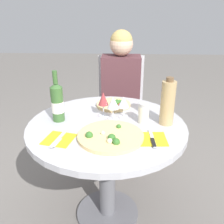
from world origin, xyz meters
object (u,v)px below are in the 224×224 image
(seated_diner, at_px, (120,105))
(tall_carafe, at_px, (168,103))
(dining_table, at_px, (107,145))
(wine_bottle, at_px, (57,102))
(chair_behind_diner, at_px, (120,109))
(pizza_large, at_px, (110,136))

(seated_diner, bearing_deg, tall_carafe, 111.55)
(dining_table, distance_m, wine_bottle, 0.40)
(chair_behind_diner, height_order, seated_diner, seated_diner)
(seated_diner, relative_size, pizza_large, 3.30)
(dining_table, xyz_separation_m, tall_carafe, (0.36, 0.02, 0.28))
(seated_diner, xyz_separation_m, tall_carafe, (0.28, -0.71, 0.31))
(tall_carafe, bearing_deg, wine_bottle, 178.46)
(tall_carafe, bearing_deg, seated_diner, 111.55)
(dining_table, height_order, tall_carafe, tall_carafe)
(dining_table, relative_size, pizza_large, 2.66)
(chair_behind_diner, relative_size, tall_carafe, 3.24)
(seated_diner, relative_size, tall_carafe, 4.12)
(chair_behind_diner, relative_size, seated_diner, 0.79)
(wine_bottle, bearing_deg, tall_carafe, -1.54)
(seated_diner, xyz_separation_m, pizza_large, (-0.04, -0.90, 0.18))
(pizza_large, xyz_separation_m, wine_bottle, (-0.33, 0.21, 0.11))
(pizza_large, xyz_separation_m, tall_carafe, (0.33, 0.19, 0.12))
(chair_behind_diner, bearing_deg, pizza_large, 87.55)
(dining_table, height_order, seated_diner, seated_diner)
(tall_carafe, bearing_deg, chair_behind_diner, 108.14)
(pizza_large, distance_m, tall_carafe, 0.40)
(chair_behind_diner, distance_m, pizza_large, 1.09)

